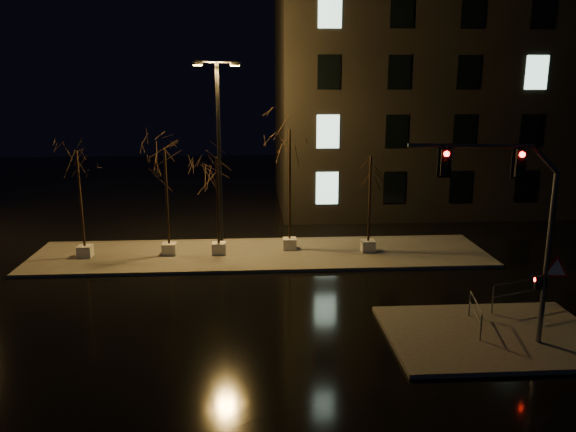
{
  "coord_description": "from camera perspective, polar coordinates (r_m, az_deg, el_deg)",
  "views": [
    {
      "loc": [
        -0.39,
        -20.2,
        8.25
      ],
      "look_at": [
        1.09,
        2.58,
        2.8
      ],
      "focal_mm": 35.0,
      "sensor_mm": 36.0,
      "label": 1
    }
  ],
  "objects": [
    {
      "name": "tree_0",
      "position": [
        27.63,
        -20.52,
        3.91
      ],
      "size": [
        1.8,
        1.8,
        5.19
      ],
      "color": "silver",
      "rests_on": "median"
    },
    {
      "name": "streetlight_main",
      "position": [
        27.67,
        -7.04,
        7.4
      ],
      "size": [
        2.23,
        0.95,
        9.09
      ],
      "rotation": [
        0.0,
        0.0,
        0.32
      ],
      "color": "black",
      "rests_on": "median"
    },
    {
      "name": "sidewalk_corner",
      "position": [
        20.19,
        20.05,
        -11.32
      ],
      "size": [
        7.0,
        5.0,
        0.15
      ],
      "primitive_type": "cube",
      "color": "#4F4D46",
      "rests_on": "ground"
    },
    {
      "name": "median",
      "position": [
        27.44,
        -2.74,
        -3.92
      ],
      "size": [
        22.0,
        5.0,
        0.15
      ],
      "primitive_type": "cube",
      "color": "#4F4D46",
      "rests_on": "ground"
    },
    {
      "name": "tree_1",
      "position": [
        26.91,
        -12.33,
        4.25
      ],
      "size": [
        1.8,
        1.8,
        5.2
      ],
      "color": "silver",
      "rests_on": "median"
    },
    {
      "name": "ground",
      "position": [
        21.82,
        -2.45,
        -8.8
      ],
      "size": [
        90.0,
        90.0,
        0.0
      ],
      "primitive_type": "plane",
      "color": "black",
      "rests_on": "ground"
    },
    {
      "name": "guard_rail_a",
      "position": [
        22.32,
        22.45,
        -7.0
      ],
      "size": [
        2.36,
        0.84,
        1.07
      ],
      "rotation": [
        0.0,
        0.0,
        0.33
      ],
      "color": "#585B5F",
      "rests_on": "sidewalk_corner"
    },
    {
      "name": "traffic_signal_mast",
      "position": [
        18.45,
        22.29,
        0.05
      ],
      "size": [
        5.13,
        0.85,
        6.32
      ],
      "rotation": [
        0.0,
        0.0,
        -0.14
      ],
      "color": "#585B5F",
      "rests_on": "sidewalk_corner"
    },
    {
      "name": "tree_2",
      "position": [
        26.64,
        -7.24,
        3.76
      ],
      "size": [
        1.8,
        1.8,
        4.84
      ],
      "color": "silver",
      "rests_on": "median"
    },
    {
      "name": "tree_4",
      "position": [
        27.11,
        8.36,
        3.87
      ],
      "size": [
        1.8,
        1.8,
        4.83
      ],
      "color": "silver",
      "rests_on": "median"
    },
    {
      "name": "building",
      "position": [
        40.82,
        17.3,
        11.79
      ],
      "size": [
        25.0,
        12.0,
        15.0
      ],
      "primitive_type": "cube",
      "color": "black",
      "rests_on": "ground"
    },
    {
      "name": "tree_3",
      "position": [
        27.07,
        0.17,
        6.02
      ],
      "size": [
        1.8,
        1.8,
        6.08
      ],
      "color": "silver",
      "rests_on": "median"
    },
    {
      "name": "guard_rail_b",
      "position": [
        20.17,
        18.5,
        -9.09
      ],
      "size": [
        0.42,
        1.97,
        0.95
      ],
      "rotation": [
        0.0,
        0.0,
        1.38
      ],
      "color": "#585B5F",
      "rests_on": "sidewalk_corner"
    }
  ]
}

